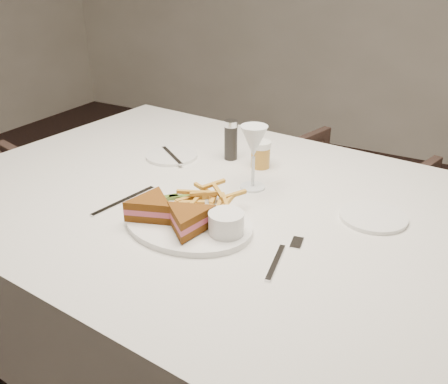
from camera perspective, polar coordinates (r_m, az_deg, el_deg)
ground at (r=1.92m, az=-9.97°, el=-18.63°), size 5.00×5.00×0.00m
table at (r=1.49m, az=0.97°, el=-14.10°), size 1.69×1.21×0.75m
chair_far at (r=2.28m, az=13.06°, el=-1.50°), size 0.72×0.70×0.62m
table_setting at (r=1.23m, az=-1.29°, el=-0.44°), size 0.81×0.64×0.18m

